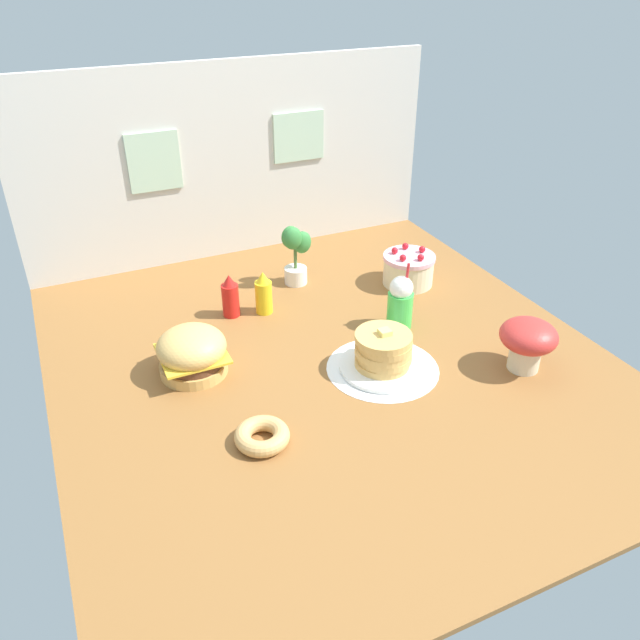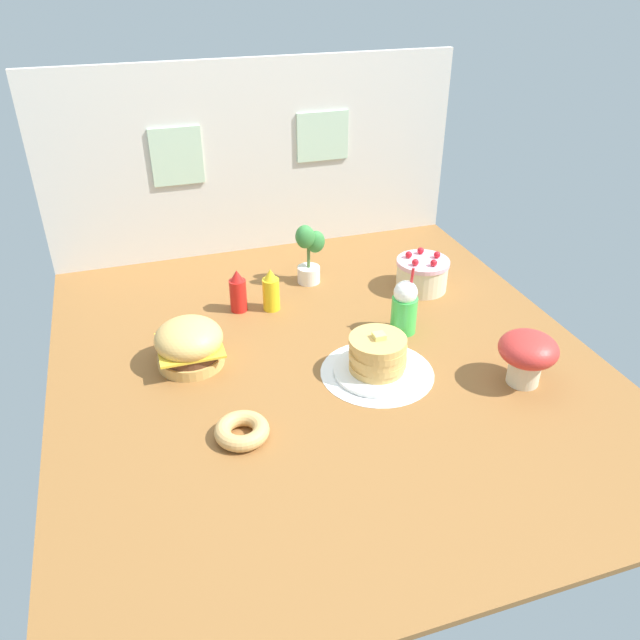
{
  "view_description": "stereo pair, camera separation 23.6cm",
  "coord_description": "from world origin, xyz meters",
  "px_view_note": "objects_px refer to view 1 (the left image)",
  "views": [
    {
      "loc": [
        -0.83,
        -1.71,
        1.32
      ],
      "look_at": [
        0.01,
        0.13,
        0.1
      ],
      "focal_mm": 35.34,
      "sensor_mm": 36.0,
      "label": 1
    },
    {
      "loc": [
        -0.61,
        -1.8,
        1.32
      ],
      "look_at": [
        0.01,
        0.13,
        0.1
      ],
      "focal_mm": 35.34,
      "sensor_mm": 36.0,
      "label": 2
    }
  ],
  "objects_px": {
    "burger": "(192,352)",
    "pancake_stack": "(383,353)",
    "layer_cake": "(408,269)",
    "ketchup_bottle": "(230,297)",
    "cream_soda_cup": "(400,302)",
    "potted_plant": "(295,252)",
    "mushroom_stool": "(528,340)",
    "mustard_bottle": "(264,294)",
    "donut_pink_glaze": "(262,436)"
  },
  "relations": [
    {
      "from": "burger",
      "to": "mushroom_stool",
      "type": "distance_m",
      "value": 1.18
    },
    {
      "from": "burger",
      "to": "cream_soda_cup",
      "type": "distance_m",
      "value": 0.83
    },
    {
      "from": "pancake_stack",
      "to": "mustard_bottle",
      "type": "distance_m",
      "value": 0.61
    },
    {
      "from": "ketchup_bottle",
      "to": "donut_pink_glaze",
      "type": "xyz_separation_m",
      "value": [
        -0.15,
        -0.78,
        -0.06
      ]
    },
    {
      "from": "layer_cake",
      "to": "ketchup_bottle",
      "type": "height_order",
      "value": "ketchup_bottle"
    },
    {
      "from": "cream_soda_cup",
      "to": "potted_plant",
      "type": "xyz_separation_m",
      "value": [
        -0.23,
        0.52,
        0.04
      ]
    },
    {
      "from": "layer_cake",
      "to": "donut_pink_glaze",
      "type": "relative_size",
      "value": 1.34
    },
    {
      "from": "mushroom_stool",
      "to": "potted_plant",
      "type": "bearing_deg",
      "value": 117.05
    },
    {
      "from": "layer_cake",
      "to": "cream_soda_cup",
      "type": "relative_size",
      "value": 0.83
    },
    {
      "from": "mustard_bottle",
      "to": "mushroom_stool",
      "type": "xyz_separation_m",
      "value": [
        0.71,
        -0.77,
        0.03
      ]
    },
    {
      "from": "ketchup_bottle",
      "to": "burger",
      "type": "bearing_deg",
      "value": -126.76
    },
    {
      "from": "burger",
      "to": "cream_soda_cup",
      "type": "bearing_deg",
      "value": -2.39
    },
    {
      "from": "potted_plant",
      "to": "mushroom_stool",
      "type": "bearing_deg",
      "value": -62.95
    },
    {
      "from": "cream_soda_cup",
      "to": "donut_pink_glaze",
      "type": "xyz_separation_m",
      "value": [
        -0.73,
        -0.42,
        -0.08
      ]
    },
    {
      "from": "mustard_bottle",
      "to": "potted_plant",
      "type": "relative_size",
      "value": 0.66
    },
    {
      "from": "burger",
      "to": "mushroom_stool",
      "type": "height_order",
      "value": "mushroom_stool"
    },
    {
      "from": "burger",
      "to": "potted_plant",
      "type": "relative_size",
      "value": 0.87
    },
    {
      "from": "mustard_bottle",
      "to": "potted_plant",
      "type": "bearing_deg",
      "value": 40.17
    },
    {
      "from": "burger",
      "to": "layer_cake",
      "type": "xyz_separation_m",
      "value": [
        1.05,
        0.27,
        -0.01
      ]
    },
    {
      "from": "potted_plant",
      "to": "ketchup_bottle",
      "type": "bearing_deg",
      "value": -156.43
    },
    {
      "from": "layer_cake",
      "to": "ketchup_bottle",
      "type": "distance_m",
      "value": 0.81
    },
    {
      "from": "mustard_bottle",
      "to": "potted_plant",
      "type": "xyz_separation_m",
      "value": [
        0.22,
        0.19,
        0.06
      ]
    },
    {
      "from": "burger",
      "to": "cream_soda_cup",
      "type": "height_order",
      "value": "cream_soda_cup"
    },
    {
      "from": "donut_pink_glaze",
      "to": "potted_plant",
      "type": "relative_size",
      "value": 0.61
    },
    {
      "from": "layer_cake",
      "to": "mustard_bottle",
      "type": "bearing_deg",
      "value": 177.51
    },
    {
      "from": "ketchup_bottle",
      "to": "cream_soda_cup",
      "type": "distance_m",
      "value": 0.69
    },
    {
      "from": "burger",
      "to": "layer_cake",
      "type": "bearing_deg",
      "value": 14.19
    },
    {
      "from": "layer_cake",
      "to": "donut_pink_glaze",
      "type": "distance_m",
      "value": 1.2
    },
    {
      "from": "mustard_bottle",
      "to": "ketchup_bottle",
      "type": "bearing_deg",
      "value": 166.12
    },
    {
      "from": "pancake_stack",
      "to": "ketchup_bottle",
      "type": "xyz_separation_m",
      "value": [
        -0.38,
        0.59,
        0.02
      ]
    },
    {
      "from": "donut_pink_glaze",
      "to": "mushroom_stool",
      "type": "bearing_deg",
      "value": -1.22
    },
    {
      "from": "mustard_bottle",
      "to": "mushroom_stool",
      "type": "bearing_deg",
      "value": -47.32
    },
    {
      "from": "cream_soda_cup",
      "to": "mustard_bottle",
      "type": "bearing_deg",
      "value": 143.78
    },
    {
      "from": "layer_cake",
      "to": "cream_soda_cup",
      "type": "distance_m",
      "value": 0.38
    },
    {
      "from": "pancake_stack",
      "to": "mushroom_stool",
      "type": "distance_m",
      "value": 0.51
    },
    {
      "from": "layer_cake",
      "to": "ketchup_bottle",
      "type": "bearing_deg",
      "value": 175.61
    },
    {
      "from": "mustard_bottle",
      "to": "cream_soda_cup",
      "type": "distance_m",
      "value": 0.56
    },
    {
      "from": "burger",
      "to": "layer_cake",
      "type": "distance_m",
      "value": 1.08
    },
    {
      "from": "pancake_stack",
      "to": "ketchup_bottle",
      "type": "distance_m",
      "value": 0.7
    },
    {
      "from": "potted_plant",
      "to": "mushroom_stool",
      "type": "height_order",
      "value": "potted_plant"
    },
    {
      "from": "pancake_stack",
      "to": "cream_soda_cup",
      "type": "bearing_deg",
      "value": 48.43
    },
    {
      "from": "burger",
      "to": "pancake_stack",
      "type": "distance_m",
      "value": 0.68
    },
    {
      "from": "layer_cake",
      "to": "donut_pink_glaze",
      "type": "xyz_separation_m",
      "value": [
        -0.96,
        -0.72,
        -0.04
      ]
    },
    {
      "from": "layer_cake",
      "to": "mushroom_stool",
      "type": "height_order",
      "value": "mushroom_stool"
    },
    {
      "from": "layer_cake",
      "to": "mushroom_stool",
      "type": "relative_size",
      "value": 1.13
    },
    {
      "from": "pancake_stack",
      "to": "ketchup_bottle",
      "type": "height_order",
      "value": "ketchup_bottle"
    },
    {
      "from": "donut_pink_glaze",
      "to": "mushroom_stool",
      "type": "relative_size",
      "value": 0.85
    },
    {
      "from": "pancake_stack",
      "to": "layer_cake",
      "type": "relative_size",
      "value": 1.36
    },
    {
      "from": "burger",
      "to": "potted_plant",
      "type": "xyz_separation_m",
      "value": [
        0.6,
        0.48,
        0.07
      ]
    },
    {
      "from": "layer_cake",
      "to": "pancake_stack",
      "type": "bearing_deg",
      "value": -128.94
    }
  ]
}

